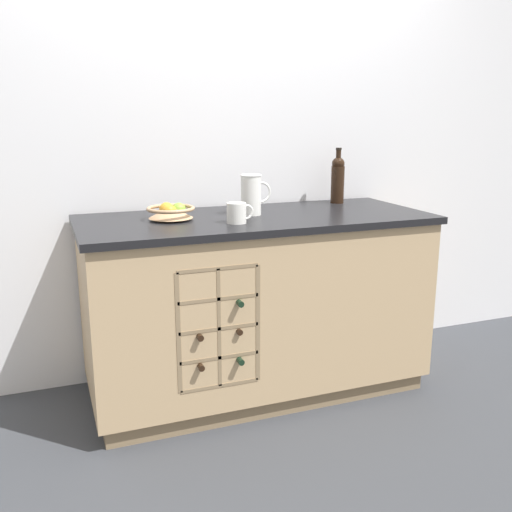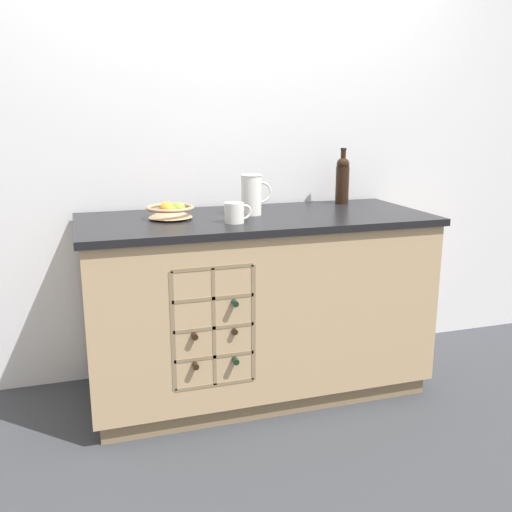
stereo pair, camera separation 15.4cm
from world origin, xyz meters
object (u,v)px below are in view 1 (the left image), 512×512
Objects in this scene: ceramic_mug at (237,213)px; white_pitcher at (251,194)px; standing_wine_bottle at (338,178)px; fruit_bowl at (171,211)px.

white_pitcher is at bearing 53.33° from ceramic_mug.
ceramic_mug is (-0.14, -0.19, -0.06)m from white_pitcher.
white_pitcher is at bearing -161.24° from standing_wine_bottle.
standing_wine_bottle is at bearing 11.01° from fruit_bowl.
white_pitcher is 0.65× the size of standing_wine_bottle.
white_pitcher reaches higher than ceramic_mug.
fruit_bowl is at bearing 143.74° from ceramic_mug.
fruit_bowl is 0.42m from white_pitcher.
fruit_bowl is 1.03m from standing_wine_bottle.
white_pitcher is 0.24m from ceramic_mug.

